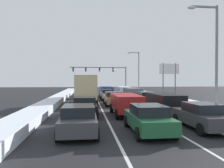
% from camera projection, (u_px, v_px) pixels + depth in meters
% --- Properties ---
extents(ground_plane, '(128.20, 128.20, 0.00)m').
position_uv_depth(ground_plane, '(115.00, 105.00, 24.28)').
color(ground_plane, black).
extents(lane_stripe_between_right_lane_and_center_lane, '(0.14, 54.24, 0.01)m').
position_uv_depth(lane_stripe_between_right_lane_and_center_lane, '(123.00, 101.00, 29.37)').
color(lane_stripe_between_right_lane_and_center_lane, silver).
rests_on(lane_stripe_between_right_lane_and_center_lane, ground).
extents(lane_stripe_between_center_lane_and_left_lane, '(0.14, 54.24, 0.01)m').
position_uv_depth(lane_stripe_between_center_lane_and_left_lane, '(98.00, 101.00, 28.98)').
color(lane_stripe_between_center_lane_and_left_lane, silver).
rests_on(lane_stripe_between_center_lane_and_left_lane, ground).
extents(snow_bank_right_shoulder, '(1.81, 54.24, 0.76)m').
position_uv_depth(snow_bank_right_shoulder, '(160.00, 98.00, 29.97)').
color(snow_bank_right_shoulder, silver).
rests_on(snow_bank_right_shoulder, ground).
extents(snow_bank_left_shoulder, '(1.84, 54.24, 0.67)m').
position_uv_depth(snow_bank_left_shoulder, '(57.00, 99.00, 28.36)').
color(snow_bank_left_shoulder, silver).
rests_on(snow_bank_left_shoulder, ground).
extents(sedan_charcoal_right_lane_nearest, '(2.00, 4.50, 1.51)m').
position_uv_depth(sedan_charcoal_right_lane_nearest, '(202.00, 116.00, 12.55)').
color(sedan_charcoal_right_lane_nearest, '#38383D').
rests_on(sedan_charcoal_right_lane_nearest, ground).
extents(suv_black_right_lane_second, '(2.16, 4.90, 1.67)m').
position_uv_depth(suv_black_right_lane_second, '(164.00, 101.00, 18.42)').
color(suv_black_right_lane_second, black).
rests_on(suv_black_right_lane_second, ground).
extents(sedan_maroon_right_lane_third, '(2.00, 4.50, 1.51)m').
position_uv_depth(sedan_maroon_right_lane_third, '(147.00, 98.00, 24.30)').
color(sedan_maroon_right_lane_third, maroon).
rests_on(sedan_maroon_right_lane_third, ground).
extents(suv_gray_right_lane_fourth, '(2.16, 4.90, 1.67)m').
position_uv_depth(suv_gray_right_lane_fourth, '(133.00, 93.00, 31.29)').
color(suv_gray_right_lane_fourth, slate).
rests_on(suv_gray_right_lane_fourth, ground).
extents(suv_white_right_lane_fifth, '(2.16, 4.90, 1.67)m').
position_uv_depth(suv_white_right_lane_fifth, '(123.00, 90.00, 37.58)').
color(suv_white_right_lane_fifth, silver).
rests_on(suv_white_right_lane_fifth, ground).
extents(sedan_green_center_lane_nearest, '(2.00, 4.50, 1.51)m').
position_uv_depth(sedan_green_center_lane_nearest, '(148.00, 119.00, 11.64)').
color(sedan_green_center_lane_nearest, '#1E5633').
rests_on(sedan_green_center_lane_nearest, ground).
extents(suv_red_center_lane_second, '(2.16, 4.90, 1.67)m').
position_uv_depth(suv_red_center_lane_second, '(126.00, 103.00, 17.37)').
color(suv_red_center_lane_second, maroon).
rests_on(suv_red_center_lane_second, ground).
extents(sedan_tan_center_lane_third, '(2.00, 4.50, 1.51)m').
position_uv_depth(sedan_tan_center_lane_third, '(113.00, 98.00, 24.43)').
color(sedan_tan_center_lane_third, '#937F60').
rests_on(sedan_tan_center_lane_third, ground).
extents(sedan_silver_center_lane_fourth, '(2.00, 4.50, 1.51)m').
position_uv_depth(sedan_silver_center_lane_fourth, '(107.00, 94.00, 31.34)').
color(sedan_silver_center_lane_fourth, '#B7BABF').
rests_on(sedan_silver_center_lane_fourth, ground).
extents(suv_navy_center_lane_fifth, '(2.16, 4.90, 1.67)m').
position_uv_depth(suv_navy_center_lane_fifth, '(106.00, 90.00, 37.54)').
color(suv_navy_center_lane_fifth, navy).
rests_on(suv_navy_center_lane_fifth, ground).
extents(sedan_charcoal_left_lane_nearest, '(2.00, 4.50, 1.51)m').
position_uv_depth(sedan_charcoal_left_lane_nearest, '(79.00, 119.00, 11.44)').
color(sedan_charcoal_left_lane_nearest, '#38383D').
rests_on(sedan_charcoal_left_lane_nearest, ground).
extents(sedan_black_left_lane_second, '(2.00, 4.50, 1.51)m').
position_uv_depth(sedan_black_left_lane_second, '(85.00, 106.00, 17.21)').
color(sedan_black_left_lane_second, black).
rests_on(sedan_black_left_lane_second, ground).
extents(box_truck_left_lane_third, '(2.53, 7.20, 3.36)m').
position_uv_depth(box_truck_left_lane_third, '(86.00, 88.00, 25.20)').
color(box_truck_left_lane_third, maroon).
rests_on(box_truck_left_lane_third, ground).
extents(sedan_gray_left_lane_fourth, '(2.00, 4.50, 1.51)m').
position_uv_depth(sedan_gray_left_lane_fourth, '(84.00, 93.00, 33.34)').
color(sedan_gray_left_lane_fourth, slate).
rests_on(sedan_gray_left_lane_fourth, ground).
extents(sedan_white_left_lane_fifth, '(2.00, 4.50, 1.51)m').
position_uv_depth(sedan_white_left_lane_fifth, '(86.00, 91.00, 39.24)').
color(sedan_white_left_lane_fifth, silver).
rests_on(sedan_white_left_lane_fifth, ground).
extents(traffic_light_gantry, '(14.00, 0.47, 6.20)m').
position_uv_depth(traffic_light_gantry, '(105.00, 72.00, 53.70)').
color(traffic_light_gantry, slate).
rests_on(traffic_light_gantry, ground).
extents(street_lamp_right_near, '(2.66, 0.36, 8.92)m').
position_uv_depth(street_lamp_right_near, '(213.00, 50.00, 17.65)').
color(street_lamp_right_near, gray).
rests_on(street_lamp_right_near, ground).
extents(street_lamp_right_mid, '(2.66, 0.36, 8.93)m').
position_uv_depth(street_lamp_right_mid, '(137.00, 69.00, 47.11)').
color(street_lamp_right_mid, gray).
rests_on(street_lamp_right_mid, ground).
extents(roadside_sign_right, '(3.20, 0.16, 5.50)m').
position_uv_depth(roadside_sign_right, '(169.00, 73.00, 34.06)').
color(roadside_sign_right, '#59595B').
rests_on(roadside_sign_right, ground).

